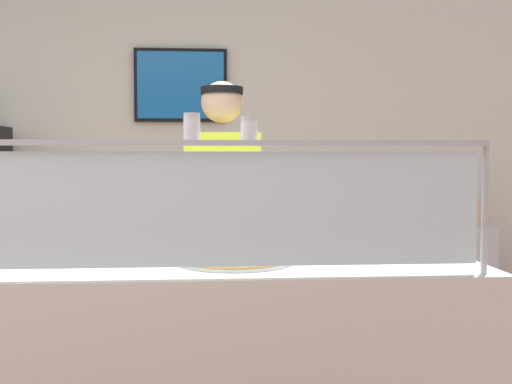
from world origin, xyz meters
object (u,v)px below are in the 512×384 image
pizza_server (227,254)px  parmesan_shaker (192,128)px  pizza_box_stack (435,210)px  pizza_tray (235,259)px  pepper_flake_shaker (249,130)px  worker_figure (223,230)px

pizza_server → parmesan_shaker: bearing=-125.3°
pizza_server → pizza_box_stack: bearing=40.2°
pizza_tray → pepper_flake_shaker: bearing=-83.7°
parmesan_shaker → pepper_flake_shaker: size_ratio=1.12×
pizza_tray → pizza_box_stack: size_ratio=0.95×
pepper_flake_shaker → worker_figure: size_ratio=0.05×
pepper_flake_shaker → pizza_box_stack: pepper_flake_shaker is taller
pizza_tray → pizza_server: bearing=-148.3°
pepper_flake_shaker → pizza_box_stack: (1.50, 2.26, -0.47)m
pizza_server → worker_figure: worker_figure is taller
pizza_tray → worker_figure: size_ratio=0.27×
pizza_tray → parmesan_shaker: 0.62m
pepper_flake_shaker → parmesan_shaker: bearing=180.0°
pizza_tray → worker_figure: bearing=92.6°
pizza_tray → worker_figure: (-0.03, 0.68, 0.04)m
pizza_tray → pepper_flake_shaker: (0.03, -0.31, 0.50)m
pizza_server → worker_figure: bearing=78.7°
pizza_server → pepper_flake_shaker: pepper_flake_shaker is taller
worker_figure → pizza_server: bearing=-90.1°
pizza_server → pepper_flake_shaker: bearing=-88.3°
pizza_tray → pizza_server: 0.04m
pizza_tray → pizza_box_stack: 2.47m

